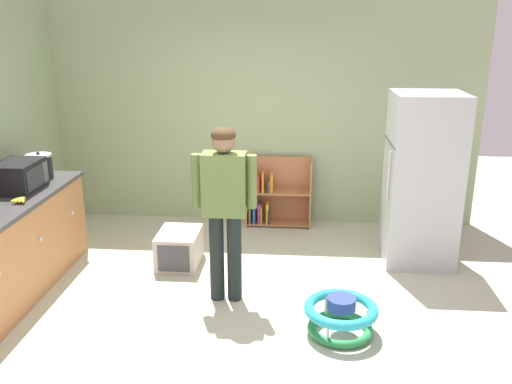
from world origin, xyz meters
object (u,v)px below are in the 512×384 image
Objects in this scene: kitchen_counter at (9,249)px; crock_pot at (39,166)px; refrigerator at (422,180)px; microwave at (19,176)px; bookshelf at (274,196)px; pet_carrier at (179,248)px; banana_bunch at (21,200)px; baby_walker at (341,315)px; standing_person at (225,199)px.

crock_pot is at bearing 91.70° from kitchen_counter.
crock_pot is at bearing -176.24° from refrigerator.
microwave is at bearing -169.88° from refrigerator.
pet_carrier is (-0.92, -1.26, -0.19)m from bookshelf.
refrigerator is at bearing 3.76° from crock_pot.
pet_carrier is 3.49× the size of banana_bunch.
refrigerator is 11.24× the size of banana_bunch.
baby_walker is at bearing -15.03° from microwave.
crock_pot reaches higher than baby_walker.
baby_walker is 2.22× the size of crock_pot.
refrigerator is at bearing 15.88° from banana_bunch.
kitchen_counter is 8.00× the size of crock_pot.
pet_carrier is at bearing -172.70° from refrigerator.
banana_bunch is (-2.84, 0.45, 0.77)m from baby_walker.
bookshelf is at bearing 26.91° from crock_pot.
microwave is 0.42m from banana_bunch.
microwave is at bearing -165.09° from pet_carrier.
pet_carrier is 1.67m from crock_pot.
microwave is (-3.92, -0.70, 0.15)m from refrigerator.
bookshelf reaches higher than baby_walker.
baby_walker is at bearing -36.76° from pet_carrier.
standing_person reaches higher than microwave.
bookshelf is 2.55m from baby_walker.
microwave reaches higher than pet_carrier.
refrigerator reaches higher than bookshelf.
crock_pot is at bearing 177.58° from pet_carrier.
microwave reaches higher than bookshelf.
kitchen_counter reaches higher than baby_walker.
kitchen_counter is 3.94× the size of pet_carrier.
banana_bunch is at bearing -62.86° from microwave.
baby_walker is at bearing -8.24° from kitchen_counter.
crock_pot is at bearing 157.57° from baby_walker.
refrigerator reaches higher than banana_bunch.
kitchen_counter is at bearing 171.76° from baby_walker.
kitchen_counter is 2.56× the size of bookshelf.
microwave is at bearing 171.16° from standing_person.
microwave reaches higher than banana_bunch.
microwave is (-3.02, 0.81, 0.88)m from baby_walker.
bookshelf is at bearing 105.30° from baby_walker.
standing_person is 5.88× the size of crock_pot.
standing_person reaches higher than banana_bunch.
banana_bunch is at bearing 4.46° from kitchen_counter.
crock_pot is (-2.02, 0.75, 0.06)m from standing_person.
baby_walker is (0.67, -2.45, -0.21)m from bookshelf.
refrigerator reaches higher than kitchen_counter.
refrigerator is 3.71× the size of microwave.
crock_pot is 1.72× the size of banana_bunch.
refrigerator is 2.61m from pet_carrier.
baby_walker is 2.97m from banana_bunch.
bookshelf is at bearing 42.74° from banana_bunch.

